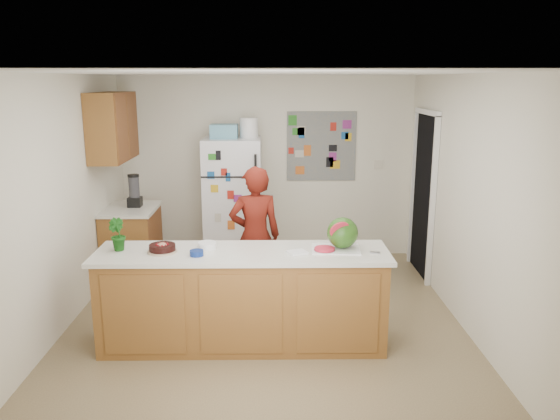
{
  "coord_description": "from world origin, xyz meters",
  "views": [
    {
      "loc": [
        0.08,
        -5.24,
        2.44
      ],
      "look_at": [
        0.15,
        0.2,
        1.14
      ],
      "focal_mm": 35.0,
      "sensor_mm": 36.0,
      "label": 1
    }
  ],
  "objects_px": {
    "refrigerator": "(233,202)",
    "watermelon": "(343,233)",
    "cherry_bowl": "(162,248)",
    "person": "(255,237)"
  },
  "relations": [
    {
      "from": "person",
      "to": "watermelon",
      "type": "relative_size",
      "value": 5.45
    },
    {
      "from": "watermelon",
      "to": "cherry_bowl",
      "type": "height_order",
      "value": "watermelon"
    },
    {
      "from": "refrigerator",
      "to": "person",
      "type": "height_order",
      "value": "refrigerator"
    },
    {
      "from": "refrigerator",
      "to": "watermelon",
      "type": "distance_m",
      "value": 2.61
    },
    {
      "from": "refrigerator",
      "to": "person",
      "type": "bearing_deg",
      "value": -76.58
    },
    {
      "from": "watermelon",
      "to": "person",
      "type": "bearing_deg",
      "value": 132.32
    },
    {
      "from": "refrigerator",
      "to": "watermelon",
      "type": "height_order",
      "value": "refrigerator"
    },
    {
      "from": "person",
      "to": "watermelon",
      "type": "distance_m",
      "value": 1.27
    },
    {
      "from": "watermelon",
      "to": "cherry_bowl",
      "type": "relative_size",
      "value": 1.2
    },
    {
      "from": "person",
      "to": "cherry_bowl",
      "type": "relative_size",
      "value": 6.54
    }
  ]
}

